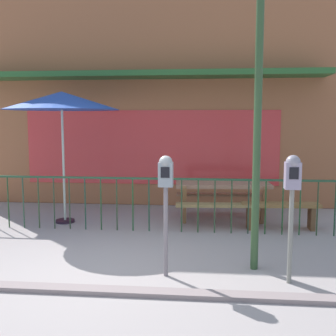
{
  "coord_description": "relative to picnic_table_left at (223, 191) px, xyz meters",
  "views": [
    {
      "loc": [
        1.33,
        -4.98,
        1.96
      ],
      "look_at": [
        0.59,
        2.5,
        1.09
      ],
      "focal_mm": 43.81,
      "sensor_mm": 36.0,
      "label": 1
    }
  ],
  "objects": [
    {
      "name": "parking_meter_far",
      "position": [
        -0.8,
        -2.92,
        0.57
      ],
      "size": [
        0.18,
        0.17,
        1.54
      ],
      "color": "slate",
      "rests_on": "ground"
    },
    {
      "name": "patio_umbrella",
      "position": [
        -3.04,
        -0.36,
        1.71
      ],
      "size": [
        2.17,
        2.17,
        2.51
      ],
      "color": "black",
      "rests_on": "ground"
    },
    {
      "name": "pub_storefront",
      "position": [
        -1.61,
        1.67,
        2.33
      ],
      "size": [
        8.99,
        1.32,
        5.92
      ],
      "color": "brown",
      "rests_on": "ground"
    },
    {
      "name": "curb_edge",
      "position": [
        -1.61,
        -3.51,
        -0.61
      ],
      "size": [
        12.59,
        0.2,
        0.11
      ],
      "primitive_type": "cube",
      "color": "gray",
      "rests_on": "ground"
    },
    {
      "name": "patio_fence_front",
      "position": [
        -1.61,
        -0.84,
        0.05
      ],
      "size": [
        7.58,
        0.04,
        0.97
      ],
      "color": "#224A2F",
      "rests_on": "ground"
    },
    {
      "name": "patio_bench",
      "position": [
        1.03,
        -0.46,
        -0.26
      ],
      "size": [
        1.41,
        0.38,
        0.48
      ],
      "color": "olive",
      "rests_on": "ground"
    },
    {
      "name": "ground",
      "position": [
        -1.61,
        -2.93,
        -0.61
      ],
      "size": [
        40.0,
        40.0,
        0.0
      ],
      "primitive_type": "plane",
      "color": "#A19593"
    },
    {
      "name": "street_lamp",
      "position": [
        0.34,
        -2.56,
        2.12
      ],
      "size": [
        0.28,
        0.28,
        4.22
      ],
      "color": "#2F4A2A",
      "rests_on": "ground"
    },
    {
      "name": "picnic_table_left",
      "position": [
        0.0,
        0.0,
        0.0
      ],
      "size": [
        1.89,
        1.48,
        0.79
      ],
      "color": "#966C55",
      "rests_on": "ground"
    },
    {
      "name": "parking_meter_near",
      "position": [
        0.71,
        -3.0,
        0.59
      ],
      "size": [
        0.18,
        0.17,
        1.56
      ],
      "color": "gray",
      "rests_on": "ground"
    }
  ]
}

